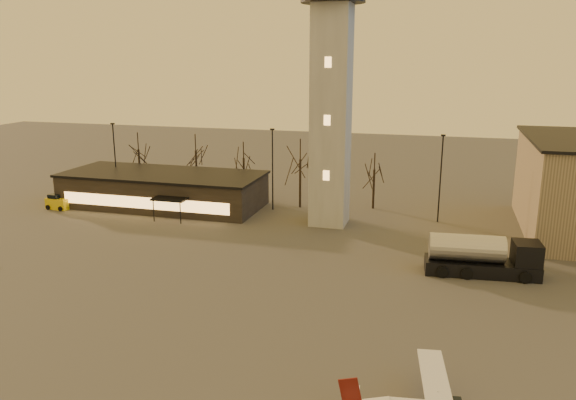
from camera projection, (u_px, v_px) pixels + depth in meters
The scene contains 7 objects.
ground at pixel (235, 350), 36.44m from camera, with size 220.00×220.00×0.00m, color #43403E.
control_tower at pixel (332, 78), 60.41m from camera, with size 6.80×6.80×32.60m.
terminal at pixel (163, 189), 71.55m from camera, with size 25.40×12.20×4.30m.
light_poles at pixel (336, 176), 63.89m from camera, with size 58.50×12.25×10.14m.
tree_row at pixel (243, 154), 75.12m from camera, with size 37.20×9.20×8.80m.
fuel_truck at pixel (481, 259), 48.83m from camera, with size 9.81×3.86×3.56m.
service_cart at pixel (58, 203), 70.45m from camera, with size 3.12×2.15×1.88m.
Camera 1 is at (12.31, -30.74, 18.41)m, focal length 35.00 mm.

